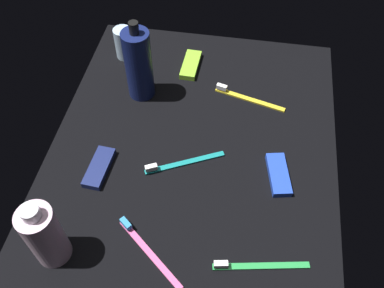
{
  "coord_description": "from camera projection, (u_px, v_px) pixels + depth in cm",
  "views": [
    {
      "loc": [
        -55.15,
        -9.19,
        74.97
      ],
      "look_at": [
        0.0,
        0.0,
        3.0
      ],
      "focal_mm": 39.01,
      "sensor_mm": 36.0,
      "label": 1
    }
  ],
  "objects": [
    {
      "name": "ground_plane",
      "position": [
        192.0,
        154.0,
        0.94
      ],
      "size": [
        84.0,
        64.0,
        1.2
      ],
      "primitive_type": "cube",
      "color": "black"
    },
    {
      "name": "lotion_bottle",
      "position": [
        139.0,
        64.0,
        0.98
      ],
      "size": [
        6.49,
        6.49,
        20.92
      ],
      "color": "navy",
      "rests_on": "ground_plane"
    },
    {
      "name": "bodywash_bottle",
      "position": [
        44.0,
        235.0,
        0.73
      ],
      "size": [
        6.41,
        6.41,
        16.57
      ],
      "color": "silver",
      "rests_on": "ground_plane"
    },
    {
      "name": "deodorant_stick",
      "position": [
        124.0,
        43.0,
        1.1
      ],
      "size": [
        4.78,
        4.78,
        8.52
      ],
      "primitive_type": "cylinder",
      "color": "silver",
      "rests_on": "ground_plane"
    },
    {
      "name": "toothbrush_teal",
      "position": [
        180.0,
        163.0,
        0.91
      ],
      "size": [
        9.0,
        16.69,
        2.1
      ],
      "color": "teal",
      "rests_on": "ground_plane"
    },
    {
      "name": "toothbrush_green",
      "position": [
        255.0,
        265.0,
        0.77
      ],
      "size": [
        4.51,
        17.91,
        2.1
      ],
      "color": "green",
      "rests_on": "ground_plane"
    },
    {
      "name": "toothbrush_yellow",
      "position": [
        246.0,
        97.0,
        1.03
      ],
      "size": [
        5.72,
        17.72,
        2.1
      ],
      "color": "yellow",
      "rests_on": "ground_plane"
    },
    {
      "name": "toothbrush_pink",
      "position": [
        146.0,
        249.0,
        0.79
      ],
      "size": [
        12.29,
        14.72,
        2.1
      ],
      "color": "#E55999",
      "rests_on": "ground_plane"
    },
    {
      "name": "snack_bar_lime",
      "position": [
        191.0,
        65.0,
        1.1
      ],
      "size": [
        10.53,
        4.36,
        1.5
      ],
      "primitive_type": "cube",
      "rotation": [
        0.0,
        0.0,
        -0.04
      ],
      "color": "#8CD133",
      "rests_on": "ground_plane"
    },
    {
      "name": "snack_bar_blue",
      "position": [
        278.0,
        175.0,
        0.89
      ],
      "size": [
        11.01,
        6.08,
        1.5
      ],
      "primitive_type": "cube",
      "rotation": [
        0.0,
        0.0,
        0.21
      ],
      "color": "blue",
      "rests_on": "ground_plane"
    },
    {
      "name": "snack_bar_navy",
      "position": [
        99.0,
        168.0,
        0.9
      ],
      "size": [
        10.64,
        4.69,
        1.5
      ],
      "primitive_type": "cube",
      "rotation": [
        0.0,
        0.0,
        -0.07
      ],
      "color": "navy",
      "rests_on": "ground_plane"
    }
  ]
}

